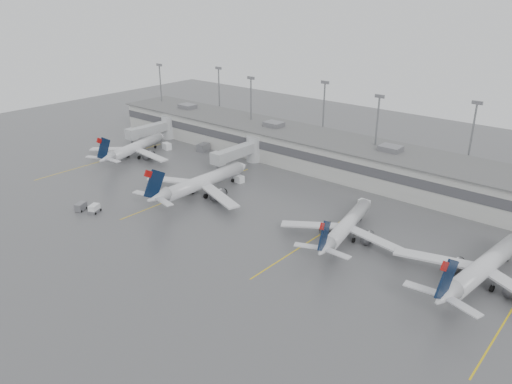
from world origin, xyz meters
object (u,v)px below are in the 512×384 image
Objects in this scene: jet_mid_right at (346,226)px; baggage_tug at (94,210)px; jet_far_right at (483,268)px; jet_far_left at (134,148)px; jet_mid_left at (200,182)px.

jet_mid_right reaches higher than baggage_tug.
jet_far_right is at bearing -10.28° from jet_mid_right.
jet_far_right is at bearing -17.62° from jet_far_left.
jet_far_left reaches higher than jet_mid_right.
jet_mid_right is 52.24m from baggage_tug.
jet_far_right is (60.81, 2.68, -0.03)m from jet_mid_left.
baggage_tug is at bearing -116.26° from jet_mid_left.
jet_far_right is 9.74× the size of baggage_tug.
baggage_tug is at bearing -154.87° from jet_far_right.
jet_far_left reaches higher than baggage_tug.
jet_far_left is 0.90× the size of jet_far_right.
baggage_tug is (-10.39, -20.95, -2.48)m from jet_mid_left.
jet_mid_left is at bearing -170.70° from jet_far_right.
jet_far_right is (94.48, -4.42, 0.25)m from jet_far_left.
jet_mid_left is at bearing 39.36° from baggage_tug.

